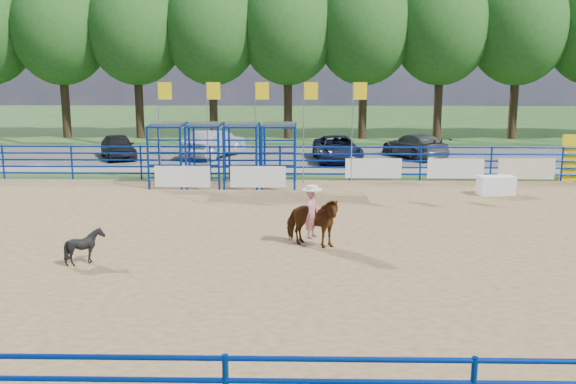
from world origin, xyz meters
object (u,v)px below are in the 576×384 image
object	(u,v)px
announcer_table	(496,185)
horse_and_rider	(312,217)
car_c	(337,149)
car_b	(214,144)
car_a	(118,146)
car_d	(415,146)
calf	(85,246)

from	to	relation	value
announcer_table	horse_and_rider	distance (m)	10.20
announcer_table	car_c	world-z (taller)	car_c
announcer_table	car_b	xyz separation A→B (m)	(-12.12, 9.82, 0.37)
car_a	car_b	distance (m)	5.05
car_c	car_d	distance (m)	4.46
car_b	car_d	distance (m)	10.73
horse_and_rider	car_c	bearing A→B (deg)	84.38
car_a	announcer_table	bearing A→B (deg)	-52.43
car_a	car_b	world-z (taller)	car_b
horse_and_rider	car_d	world-z (taller)	horse_and_rider
car_a	calf	bearing A→B (deg)	-100.71
car_b	car_c	distance (m)	6.65
calf	car_a	world-z (taller)	car_a
car_c	calf	bearing A→B (deg)	-117.75
car_b	car_d	xyz separation A→B (m)	(10.73, 0.13, -0.09)
horse_and_rider	car_c	distance (m)	15.82
calf	horse_and_rider	bearing A→B (deg)	-64.11
calf	car_b	size ratio (longest dim) A/B	0.20
calf	car_a	size ratio (longest dim) A/B	0.24
announcer_table	car_d	size ratio (longest dim) A/B	0.31
horse_and_rider	car_c	size ratio (longest dim) A/B	0.51
car_b	car_a	bearing A→B (deg)	28.98
car_c	car_d	size ratio (longest dim) A/B	1.05
announcer_table	car_d	xyz separation A→B (m)	(-1.40, 9.95, 0.27)
car_a	car_c	bearing A→B (deg)	-27.94
announcer_table	car_b	bearing A→B (deg)	140.99
car_a	car_d	world-z (taller)	car_a
horse_and_rider	car_b	size ratio (longest dim) A/B	0.53
car_b	calf	bearing A→B (deg)	110.54
car_d	horse_and_rider	bearing A→B (deg)	46.57
calf	car_c	size ratio (longest dim) A/B	0.19
calf	car_b	world-z (taller)	car_b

